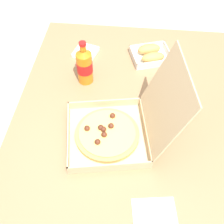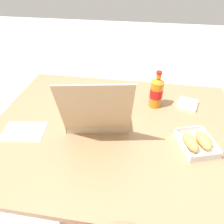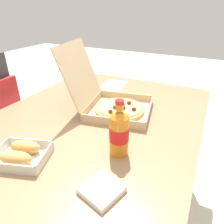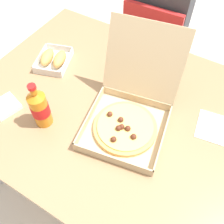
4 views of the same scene
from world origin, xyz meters
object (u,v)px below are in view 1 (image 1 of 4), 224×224
object	(u,v)px
bread_side_box	(151,54)
cola_bottle	(85,66)
napkin_pile	(86,52)
pizza_box_open	(117,128)

from	to	relation	value
bread_side_box	cola_bottle	xyz separation A→B (m)	(0.19, -0.31, 0.07)
cola_bottle	napkin_pile	size ratio (longest dim) A/B	2.04
napkin_pile	bread_side_box	bearing A→B (deg)	89.54
pizza_box_open	cola_bottle	xyz separation A→B (m)	(-0.31, -0.18, 0.04)
pizza_box_open	napkin_pile	distance (m)	0.55
pizza_box_open	bread_side_box	xyz separation A→B (m)	(-0.50, 0.13, -0.02)
pizza_box_open	bread_side_box	bearing A→B (deg)	165.61
pizza_box_open	cola_bottle	distance (m)	0.36
pizza_box_open	napkin_pile	xyz separation A→B (m)	(-0.50, -0.21, -0.04)
pizza_box_open	bread_side_box	distance (m)	0.52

